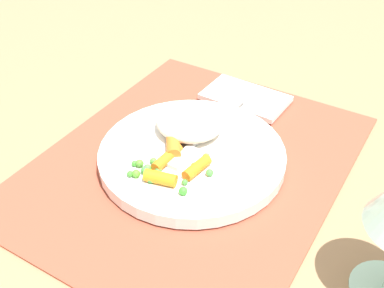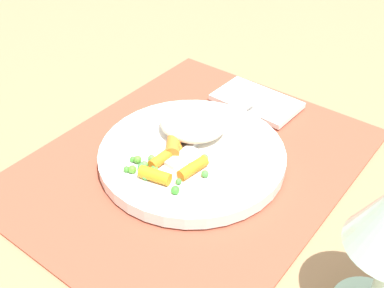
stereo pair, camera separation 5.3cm
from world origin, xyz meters
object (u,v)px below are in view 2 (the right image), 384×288
(fork, at_px, (206,138))
(napkin, at_px, (256,101))
(plate, at_px, (192,155))
(carrot_portion, at_px, (171,158))
(rice_mound, at_px, (193,122))

(fork, height_order, napkin, fork)
(plate, distance_m, fork, 0.03)
(napkin, bearing_deg, fork, 2.85)
(carrot_portion, relative_size, fork, 0.48)
(rice_mound, relative_size, fork, 0.48)
(plate, xyz_separation_m, rice_mound, (-0.03, -0.02, 0.02))
(rice_mound, xyz_separation_m, fork, (0.00, 0.02, -0.01))
(napkin, bearing_deg, plate, 1.89)
(carrot_portion, distance_m, fork, 0.06)
(rice_mound, relative_size, carrot_portion, 0.99)
(carrot_portion, bearing_deg, plate, 171.65)
(plate, height_order, napkin, plate)
(plate, height_order, fork, fork)
(rice_mound, bearing_deg, carrot_portion, 15.10)
(rice_mound, distance_m, napkin, 0.13)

